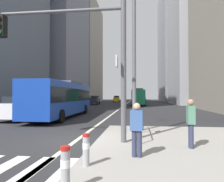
{
  "coord_description": "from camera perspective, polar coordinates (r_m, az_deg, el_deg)",
  "views": [
    {
      "loc": [
        2.72,
        -8.89,
        2.01
      ],
      "look_at": [
        -0.94,
        20.8,
        2.66
      ],
      "focal_mm": 33.38,
      "sensor_mm": 36.0,
      "label": 1
    }
  ],
  "objects": [
    {
      "name": "lane_centre_line",
      "position": [
        39.04,
        3.03,
        -4.19
      ],
      "size": [
        0.2,
        80.0,
        0.01
      ],
      "primitive_type": "cube",
      "color": "beige",
      "rests_on": "ground"
    },
    {
      "name": "pedestrian_railing",
      "position": [
        9.89,
        7.54,
        -7.95
      ],
      "size": [
        0.06,
        3.57,
        0.98
      ],
      "color": "black",
      "rests_on": "median_island"
    },
    {
      "name": "office_tower_right_mid",
      "position": [
        56.99,
        22.6,
        21.63
      ],
      "size": [
        11.94,
        16.18,
        48.15
      ],
      "primitive_type": "cube",
      "color": "#9E9EA3",
      "rests_on": "ground"
    },
    {
      "name": "office_tower_right_far",
      "position": [
        77.81,
        17.79,
        11.67
      ],
      "size": [
        12.21,
        23.22,
        38.65
      ],
      "primitive_type": "cube",
      "color": "gray",
      "rests_on": "ground"
    },
    {
      "name": "median_island",
      "position": [
        8.59,
        26.58,
        -14.13
      ],
      "size": [
        9.0,
        10.0,
        0.15
      ],
      "primitive_type": "cube",
      "color": "gray",
      "rests_on": "ground"
    },
    {
      "name": "car_receding_far",
      "position": [
        65.15,
        7.37,
        -2.13
      ],
      "size": [
        2.04,
        4.18,
        1.94
      ],
      "color": "silver",
      "rests_on": "ground"
    },
    {
      "name": "car_oncoming_far",
      "position": [
        46.88,
        -4.75,
        -2.49
      ],
      "size": [
        2.13,
        4.25,
        1.94
      ],
      "color": "#232838",
      "rests_on": "ground"
    },
    {
      "name": "car_receding_near",
      "position": [
        63.41,
        8.28,
        -2.15
      ],
      "size": [
        2.17,
        4.61,
        1.94
      ],
      "color": "black",
      "rests_on": "ground"
    },
    {
      "name": "city_bus_blue_oncoming",
      "position": [
        19.7,
        -13.28,
        -1.71
      ],
      "size": [
        2.89,
        12.07,
        3.4
      ],
      "color": "#14389E",
      "rests_on": "ground"
    },
    {
      "name": "bollard_left",
      "position": [
        5.75,
        -7.11,
        -15.19
      ],
      "size": [
        0.2,
        0.2,
        0.85
      ],
      "color": "#99999E",
      "rests_on": "median_island"
    },
    {
      "name": "bollard_front",
      "position": [
        4.35,
        -12.66,
        -19.53
      ],
      "size": [
        0.2,
        0.2,
        0.89
      ],
      "color": "#99999E",
      "rests_on": "median_island"
    },
    {
      "name": "ground_plane",
      "position": [
        29.09,
        1.65,
        -5.2
      ],
      "size": [
        160.0,
        160.0,
        0.0
      ],
      "primitive_type": "plane",
      "color": "#28282B"
    },
    {
      "name": "city_bus_red_receding",
      "position": [
        43.64,
        7.34,
        -1.46
      ],
      "size": [
        2.84,
        11.73,
        3.4
      ],
      "color": "#198456",
      "rests_on": "ground"
    },
    {
      "name": "office_tower_left_far",
      "position": [
        71.21,
        -8.51,
        10.45
      ],
      "size": [
        11.16,
        21.63,
        32.84
      ],
      "primitive_type": "cube",
      "color": "gray",
      "rests_on": "ground"
    },
    {
      "name": "car_oncoming_mid",
      "position": [
        62.37,
        1.28,
        -2.18
      ],
      "size": [
        2.18,
        4.41,
        1.94
      ],
      "color": "gold",
      "rests_on": "ground"
    },
    {
      "name": "street_lamp_post",
      "position": [
        11.23,
        6.05,
        15.71
      ],
      "size": [
        5.5,
        0.32,
        8.0
      ],
      "color": "#56565B",
      "rests_on": "median_island"
    },
    {
      "name": "sedan_white_oncoming",
      "position": [
        18.51,
        -24.24,
        -4.3
      ],
      "size": [
        2.06,
        4.31,
        1.94
      ],
      "color": "silver",
      "rests_on": "ground"
    },
    {
      "name": "traffic_signal_gantry",
      "position": [
        8.9,
        -9.0,
        12.24
      ],
      "size": [
        5.59,
        0.65,
        6.0
      ],
      "color": "#515156",
      "rests_on": "median_island"
    },
    {
      "name": "office_tower_left_mid",
      "position": [
        49.44,
        -16.81,
        20.07
      ],
      "size": [
        13.43,
        16.58,
        39.88
      ],
      "primitive_type": "cube",
      "color": "slate",
      "rests_on": "ground"
    },
    {
      "name": "pedestrian_far",
      "position": [
        6.44,
        6.81,
        -9.78
      ],
      "size": [
        0.41,
        0.29,
        1.64
      ],
      "color": "#2D334C",
      "rests_on": "median_island"
    },
    {
      "name": "pedestrian_walking",
      "position": [
        7.97,
        20.78,
        -7.6
      ],
      "size": [
        0.25,
        0.39,
        1.74
      ],
      "color": "#2D334C",
      "rests_on": "median_island"
    }
  ]
}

